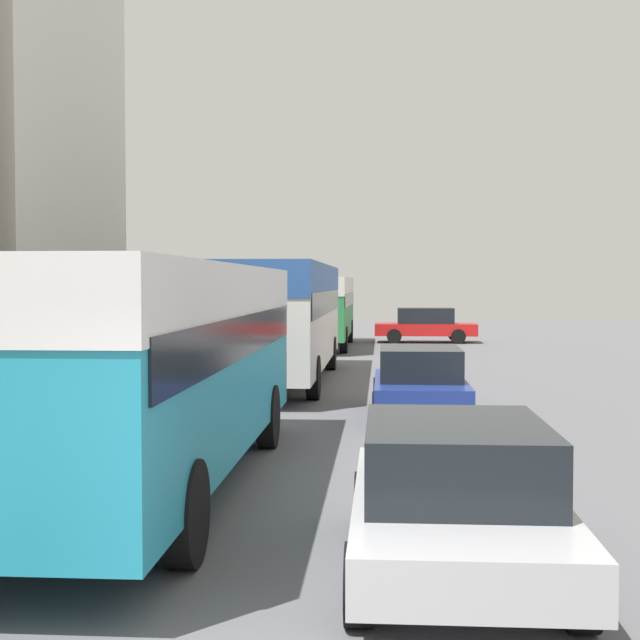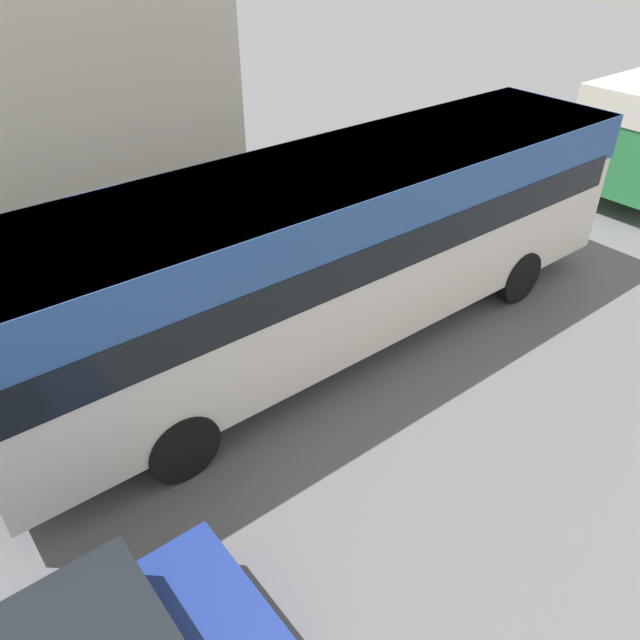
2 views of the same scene
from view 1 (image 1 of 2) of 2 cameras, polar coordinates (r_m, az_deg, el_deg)
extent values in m
cube|color=teal|center=(11.42, -11.13, -2.42)|extent=(2.54, 9.63, 2.35)
cube|color=white|center=(11.38, -11.16, 1.70)|extent=(2.57, 9.68, 0.70)
cube|color=black|center=(11.40, -11.14, -0.95)|extent=(2.59, 9.25, 0.52)
cylinder|color=black|center=(14.73, -12.46, -5.96)|extent=(0.28, 1.00, 1.00)
cylinder|color=black|center=(14.25, -3.35, -6.19)|extent=(0.28, 1.00, 1.00)
cylinder|color=black|center=(8.47, -8.63, -12.14)|extent=(0.28, 1.00, 1.00)
cube|color=silver|center=(23.49, -2.55, 0.38)|extent=(2.48, 11.21, 2.61)
cube|color=#2D569E|center=(23.48, -2.56, 2.60)|extent=(2.51, 11.26, 0.78)
cube|color=black|center=(23.48, -2.55, 1.17)|extent=(2.53, 10.76, 0.57)
cylinder|color=black|center=(27.15, -4.11, -2.11)|extent=(0.28, 1.00, 1.00)
cylinder|color=black|center=(26.93, 0.71, -2.14)|extent=(0.28, 1.00, 1.00)
cylinder|color=black|center=(20.32, -6.87, -3.63)|extent=(0.28, 1.00, 1.00)
cylinder|color=black|center=(20.02, -0.43, -3.70)|extent=(0.28, 1.00, 1.00)
cube|color=#2D8447|center=(36.33, -0.01, 0.89)|extent=(2.41, 9.70, 2.35)
cube|color=silver|center=(36.31, -0.01, 2.18)|extent=(2.43, 9.75, 0.71)
cube|color=black|center=(36.32, -0.01, 1.35)|extent=(2.46, 9.31, 0.52)
cylinder|color=black|center=(39.46, -1.31, -0.71)|extent=(0.28, 1.00, 1.00)
cylinder|color=black|center=(39.32, 1.91, -0.72)|extent=(0.28, 1.00, 1.00)
cylinder|color=black|center=(33.48, -2.27, -1.26)|extent=(0.28, 1.00, 1.00)
cylinder|color=black|center=(33.32, 1.53, -1.28)|extent=(0.28, 1.00, 1.00)
cube|color=#B7B7BC|center=(8.27, 8.66, -12.22)|extent=(1.81, 4.10, 0.44)
cube|color=black|center=(8.15, 8.68, -8.62)|extent=(1.59, 2.26, 0.62)
cylinder|color=black|center=(7.24, 16.36, -16.23)|extent=(0.22, 0.64, 0.64)
cylinder|color=black|center=(7.09, 2.51, -16.55)|extent=(0.22, 0.64, 0.64)
cylinder|color=black|center=(9.65, 13.06, -11.48)|extent=(0.22, 0.64, 0.64)
cylinder|color=black|center=(9.53, 2.91, -11.59)|extent=(0.22, 0.64, 0.64)
cube|color=navy|center=(17.57, 6.40, -4.45)|extent=(1.75, 3.98, 0.43)
cube|color=black|center=(17.52, 6.40, -2.75)|extent=(1.54, 2.19, 0.61)
cylinder|color=black|center=(18.81, 3.77, -4.65)|extent=(0.22, 0.64, 0.64)
cylinder|color=black|center=(18.87, 8.69, -4.65)|extent=(0.22, 0.64, 0.64)
cylinder|color=black|center=(16.36, 3.74, -5.71)|extent=(0.22, 0.64, 0.64)
cylinder|color=black|center=(16.44, 9.39, -5.70)|extent=(0.22, 0.64, 0.64)
cube|color=red|center=(39.56, 6.75, -0.60)|extent=(4.45, 1.77, 0.52)
cube|color=black|center=(39.54, 6.76, 0.28)|extent=(2.45, 1.55, 0.69)
cylinder|color=black|center=(38.72, 4.77, -1.04)|extent=(0.64, 0.22, 0.64)
cylinder|color=black|center=(40.34, 4.74, -0.90)|extent=(0.64, 0.22, 0.64)
cylinder|color=black|center=(38.86, 8.84, -1.05)|extent=(0.64, 0.22, 0.64)
cylinder|color=black|center=(40.47, 8.65, -0.91)|extent=(0.64, 0.22, 0.64)
cylinder|color=#232838|center=(27.48, -8.88, -1.96)|extent=(0.35, 0.35, 0.82)
cylinder|color=maroon|center=(27.43, -8.89, -0.40)|extent=(0.43, 0.43, 0.68)
sphere|color=tan|center=(27.42, -8.89, 0.54)|extent=(0.22, 0.22, 0.22)
camera|label=2|loc=(18.53, 16.98, 13.79)|focal=35.00mm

